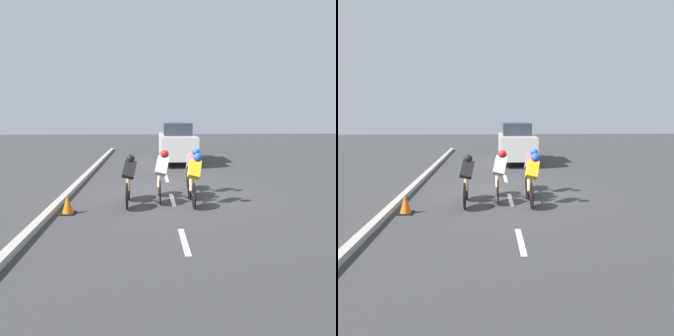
{
  "view_description": "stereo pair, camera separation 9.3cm",
  "coord_description": "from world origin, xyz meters",
  "views": [
    {
      "loc": [
        0.69,
        10.06,
        2.52
      ],
      "look_at": [
        0.13,
        0.7,
        0.95
      ],
      "focal_mm": 35.0,
      "sensor_mm": 36.0,
      "label": 1
    },
    {
      "loc": [
        0.6,
        10.07,
        2.52
      ],
      "look_at": [
        0.13,
        0.7,
        0.95
      ],
      "focal_mm": 35.0,
      "sensor_mm": 36.0,
      "label": 2
    }
  ],
  "objects": [
    {
      "name": "support_car",
      "position": [
        -0.76,
        -6.77,
        1.03
      ],
      "size": [
        1.7,
        4.3,
        2.04
      ],
      "color": "black",
      "rests_on": "ground"
    },
    {
      "name": "ground_plane",
      "position": [
        0.0,
        0.0,
        0.0
      ],
      "size": [
        60.0,
        60.0,
        0.0
      ],
      "primitive_type": "plane",
      "color": "#38383A"
    },
    {
      "name": "lane_stripe_mid",
      "position": [
        0.0,
        0.7,
        0.0
      ],
      "size": [
        0.12,
        1.4,
        0.01
      ],
      "primitive_type": "cube",
      "color": "white",
      "rests_on": "ground"
    },
    {
      "name": "cyclist_white",
      "position": [
        0.33,
        0.76,
        0.81
      ],
      "size": [
        0.45,
        1.7,
        1.52
      ],
      "color": "black",
      "rests_on": "ground"
    },
    {
      "name": "cyclist_pink",
      "position": [
        -0.67,
        -0.07,
        0.78
      ],
      "size": [
        0.45,
        1.69,
        1.47
      ],
      "color": "black",
      "rests_on": "ground"
    },
    {
      "name": "lane_stripe_far",
      "position": [
        0.0,
        -2.5,
        0.0
      ],
      "size": [
        0.12,
        1.4,
        0.01
      ],
      "primitive_type": "cube",
      "color": "white",
      "rests_on": "ground"
    },
    {
      "name": "curb",
      "position": [
        3.2,
        0.7,
        0.07
      ],
      "size": [
        0.2,
        26.86,
        0.14
      ],
      "primitive_type": "cube",
      "color": "#A8A399",
      "rests_on": "ground"
    },
    {
      "name": "cyclist_black",
      "position": [
        1.24,
        1.22,
        0.75
      ],
      "size": [
        0.43,
        1.67,
        1.45
      ],
      "color": "black",
      "rests_on": "ground"
    },
    {
      "name": "cyclist_yellow",
      "position": [
        -0.55,
        1.24,
        0.79
      ],
      "size": [
        0.44,
        1.63,
        1.47
      ],
      "color": "black",
      "rests_on": "ground"
    },
    {
      "name": "lane_stripe_near",
      "position": [
        0.0,
        3.9,
        0.0
      ],
      "size": [
        0.12,
        1.4,
        0.01
      ],
      "primitive_type": "cube",
      "color": "white",
      "rests_on": "ground"
    },
    {
      "name": "traffic_cone",
      "position": [
        2.75,
        1.93,
        0.24
      ],
      "size": [
        0.36,
        0.36,
        0.49
      ],
      "color": "black",
      "rests_on": "ground"
    }
  ]
}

